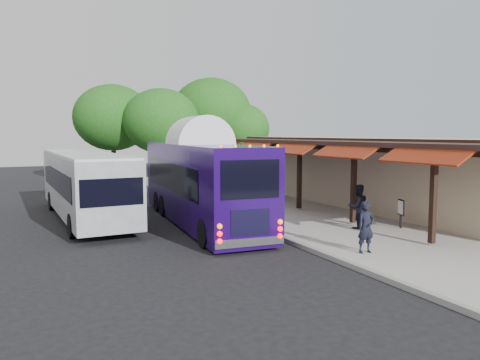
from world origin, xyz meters
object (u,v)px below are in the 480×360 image
ped_c (229,194)px  coach_bus (200,178)px  city_bus (85,183)px  ped_a (366,227)px  sign_board (401,209)px  ped_b (358,206)px  ped_d (228,177)px

ped_c → coach_bus: bearing=9.5°
city_bus → ped_a: city_bus is taller
city_bus → ped_c: bearing=-15.8°
ped_a → sign_board: bearing=36.7°
sign_board → ped_b: bearing=175.0°
ped_a → ped_d: 15.51m
ped_b → ped_d: bearing=-82.8°
ped_a → coach_bus: bearing=114.0°
ped_a → city_bus: bearing=127.7°
coach_bus → ped_c: bearing=42.0°
coach_bus → ped_b: bearing=-37.7°
ped_d → city_bus: bearing=30.6°
coach_bus → ped_a: size_ratio=7.19×
coach_bus → ped_c: 2.76m
ped_c → sign_board: size_ratio=1.45×
coach_bus → sign_board: bearing=-34.2°
ped_a → sign_board: (3.76, 2.35, -0.03)m
coach_bus → ped_d: 9.30m
ped_d → sign_board: ped_d is taller
ped_a → sign_board: ped_a is taller
ped_c → sign_board: bearing=94.9°
coach_bus → city_bus: size_ratio=1.03×
coach_bus → ped_b: size_ratio=6.68×
ped_d → sign_board: size_ratio=1.69×
ped_b → ped_d: ped_d is taller
ped_b → ped_d: 12.30m
ped_c → ped_a: bearing=65.6°
city_bus → ped_a: size_ratio=6.96×
ped_a → ped_b: 3.79m
ped_c → ped_d: 6.91m
ped_b → ped_a: bearing=60.9°
ped_a → ped_c: 9.05m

